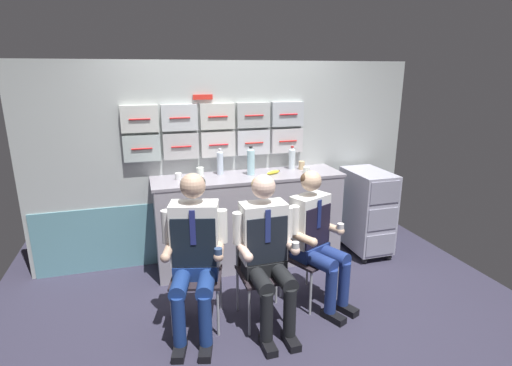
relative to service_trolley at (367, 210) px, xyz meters
name	(u,v)px	position (x,y,z in m)	size (l,w,h in m)	color
ground	(270,322)	(-1.49, -0.96, -0.54)	(4.80, 4.80, 0.04)	#2E2C3D
galley_bulkhead	(230,163)	(-1.50, 0.42, 0.55)	(4.20, 0.14, 2.15)	#B3BAB7
galley_counter	(249,220)	(-1.36, 0.13, -0.02)	(2.00, 0.53, 0.99)	#9E99A4
service_trolley	(367,210)	(0.00, 0.00, 0.00)	(0.40, 0.65, 0.97)	black
folding_chair_left	(197,262)	(-2.04, -0.70, -0.01)	(0.49, 0.49, 0.83)	#A8AAAF
crew_member_left	(194,247)	(-2.08, -0.85, 0.20)	(0.54, 0.70, 1.29)	black
folding_chair_right	(260,259)	(-1.53, -0.81, -0.01)	(0.41, 0.41, 0.83)	#A8AAAF
crew_member_right	(267,246)	(-1.52, -0.97, 0.18)	(0.51, 0.62, 1.27)	black
folding_chair_by_counter	(302,245)	(-1.07, -0.65, -0.01)	(0.53, 0.53, 0.83)	#A8AAAF
crew_member_by_counter	(316,234)	(-1.00, -0.79, 0.15)	(0.55, 0.66, 1.22)	black
sparkling_bottle_green	(251,161)	(-1.33, 0.16, 0.62)	(0.08, 0.08, 0.30)	#ABDBE5
water_bottle_short	(220,162)	(-1.63, 0.26, 0.61)	(0.07, 0.07, 0.27)	silver
water_bottle_tall	(292,158)	(-0.82, 0.27, 0.60)	(0.07, 0.07, 0.26)	silver
coffee_cup_white	(306,170)	(-0.73, 0.07, 0.51)	(0.07, 0.07, 0.06)	white
espresso_cup_small	(302,165)	(-0.73, 0.22, 0.52)	(0.07, 0.07, 0.09)	tan
paper_cup_tan	(200,171)	(-1.84, 0.29, 0.52)	(0.07, 0.07, 0.08)	white
coffee_cup_spare	(178,176)	(-2.08, 0.17, 0.51)	(0.07, 0.07, 0.07)	white
snack_banana	(273,172)	(-1.10, 0.10, 0.50)	(0.17, 0.10, 0.04)	yellow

